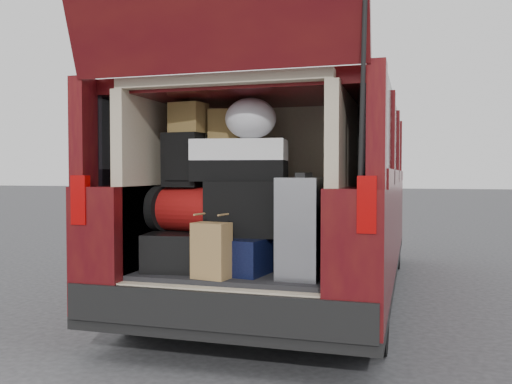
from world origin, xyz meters
TOP-DOWN VIEW (x-y plane):
  - ground at (0.00, 0.00)m, footprint 80.00×80.00m
  - minivan at (0.00, 1.86)m, footprint 1.90×5.35m
  - load_floor at (0.00, 0.28)m, footprint 1.24×1.05m
  - black_hardshell at (-0.38, 0.16)m, footprint 0.53×0.67m
  - navy_hardshell at (0.02, 0.14)m, footprint 0.50×0.58m
  - silver_roller at (0.45, 0.05)m, footprint 0.28×0.42m
  - kraft_bag at (-0.07, -0.17)m, footprint 0.24×0.17m
  - red_duffel at (-0.37, 0.16)m, footprint 0.51×0.38m
  - black_soft_case at (0.04, 0.15)m, footprint 0.53×0.37m
  - backpack at (-0.39, 0.15)m, footprint 0.27×0.18m
  - twotone_duffel at (-0.01, 0.20)m, footprint 0.64×0.39m
  - grocery_sack_lower at (-0.36, 0.16)m, footprint 0.24×0.21m
  - grocery_sack_upper at (-0.14, 0.28)m, footprint 0.24×0.21m
  - plastic_bag_center at (0.08, 0.16)m, footprint 0.37×0.35m

SIDE VIEW (x-z plane):
  - ground at x=0.00m, z-range 0.00..0.00m
  - load_floor at x=0.00m, z-range 0.00..0.55m
  - navy_hardshell at x=0.02m, z-range 0.55..0.77m
  - black_hardshell at x=-0.38m, z-range 0.55..0.79m
  - kraft_bag at x=-0.07m, z-range 0.55..0.89m
  - silver_roller at x=0.45m, z-range 0.55..1.16m
  - minivan at x=0.00m, z-range -0.47..2.29m
  - red_duffel at x=-0.37m, z-range 0.79..1.09m
  - black_soft_case at x=0.04m, z-range 0.77..1.13m
  - twotone_duffel at x=-0.01m, z-range 1.13..1.40m
  - backpack at x=-0.39m, z-range 1.09..1.45m
  - grocery_sack_upper at x=-0.14m, z-range 1.40..1.61m
  - plastic_bag_center at x=0.08m, z-range 1.40..1.67m
  - grocery_sack_lower at x=-0.36m, z-range 1.45..1.65m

